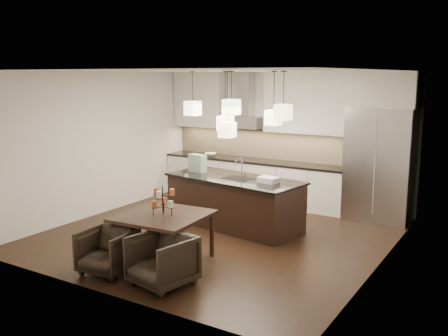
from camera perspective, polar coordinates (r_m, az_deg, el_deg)
The scene contains 37 objects.
floor at distance 8.74m, azimuth -0.69°, elevation -7.70°, with size 5.50×5.50×0.02m, color black.
ceiling at distance 8.30m, azimuth -0.74°, elevation 11.12°, with size 5.50×5.50×0.02m, color white.
wall_back at distance 10.82m, azimuth 7.13°, elevation 3.43°, with size 5.50×0.02×2.80m, color silver.
wall_front at distance 6.29m, azimuth -14.27°, elevation -1.99°, with size 5.50×0.02×2.80m, color silver.
wall_left at distance 10.13m, azimuth -14.04°, elevation 2.71°, with size 0.02×5.50×2.80m, color silver.
wall_right at distance 7.33m, azimuth 17.84°, elevation -0.40°, with size 0.02×5.50×2.80m, color silver.
refrigerator at distance 9.82m, azimuth 17.36°, elevation 0.38°, with size 1.20×0.72×2.15m, color #B7B7BA.
fridge_panel at distance 9.68m, azimuth 17.82°, elevation 8.56°, with size 1.26×0.72×0.65m, color silver.
lower_cabinets at distance 10.96m, azimuth 3.32°, elevation -1.51°, with size 4.21×0.62×0.88m, color silver.
countertop at distance 10.87m, azimuth 3.35°, elevation 0.86°, with size 4.21×0.66×0.04m, color black.
backsplash at distance 11.08m, azimuth 4.10°, elevation 2.79°, with size 4.21×0.02×0.63m, color tan.
upper_cab_left at distance 11.61m, azimuth -2.75°, elevation 7.82°, with size 1.25×0.35×1.25m, color silver.
upper_cab_right at distance 10.36m, azimuth 9.59°, elevation 7.35°, with size 1.86×0.35×1.25m, color silver.
hood_canopy at distance 10.95m, azimuth 2.13°, elevation 5.27°, with size 0.90×0.52×0.24m, color #B7B7BA.
hood_chimney at distance 11.01m, azimuth 2.43°, elevation 8.43°, with size 0.30×0.28×0.96m, color #B7B7BA.
fruit_bowl at distance 11.36m, azimuth -1.56°, elevation 1.56°, with size 0.26×0.26×0.06m, color silver.
island_body at distance 9.12m, azimuth 1.17°, elevation -4.01°, with size 2.46×0.99×0.87m, color black.
island_top at distance 9.02m, azimuth 1.18°, elevation -1.23°, with size 2.54×1.06×0.04m, color black.
faucet at distance 8.99m, azimuth 2.07°, elevation 0.08°, with size 0.10×0.24×0.37m, color silver, non-canonical shape.
tote_bag at distance 9.54m, azimuth -3.05°, elevation 0.56°, with size 0.33×0.18×0.33m, color #1F4F31.
food_container at distance 8.61m, azimuth 5.11°, elevation -1.36°, with size 0.33×0.24×0.10m, color silver.
dining_table at distance 7.49m, azimuth -6.92°, elevation -7.94°, with size 1.21×1.21×0.72m, color black, non-canonical shape.
candelabra at distance 7.33m, azimuth -7.01°, elevation -3.68°, with size 0.35×0.35×0.42m, color black, non-canonical shape.
candle_a at distance 7.27m, azimuth -6.13°, elevation -4.12°, with size 0.07×0.07×0.10m, color #F8E9B7.
candle_b at distance 7.47m, azimuth -6.93°, elevation -3.73°, with size 0.07×0.07×0.10m, color #CD6126.
candle_c at distance 7.29m, azimuth -7.96°, elevation -4.12°, with size 0.07×0.07×0.10m, color #964D22.
candle_d at distance 7.32m, azimuth -5.96°, elevation -2.77°, with size 0.07×0.07×0.10m, color #CD6126.
candle_e at distance 7.39m, azimuth -7.75°, elevation -2.67°, with size 0.07×0.07×0.10m, color #964D22.
candle_f at distance 7.19m, azimuth -7.48°, elevation -3.03°, with size 0.07×0.07×0.10m, color #F8E9B7.
armchair_left at distance 7.23m, azimuth -13.16°, elevation -9.23°, with size 0.67×0.69×0.63m, color black.
armchair_right at distance 6.69m, azimuth -7.11°, elevation -10.45°, with size 0.73×0.75×0.68m, color black.
pendant_a at distance 9.24m, azimuth -3.59°, elevation 6.82°, with size 0.24×0.24×0.26m, color beige.
pendant_b at distance 9.19m, azimuth 0.15°, elevation 5.14°, with size 0.24×0.24×0.26m, color beige.
pendant_c at distance 8.52m, azimuth 0.85°, elevation 6.98°, with size 0.24×0.24×0.26m, color beige.
pendant_d at distance 8.70m, azimuth 5.68°, elevation 5.74°, with size 0.24×0.24×0.26m, color beige.
pendant_e at distance 8.26m, azimuth 6.76°, elevation 6.34°, with size 0.24×0.24×0.26m, color beige.
pendant_f at distance 8.57m, azimuth 0.37°, elevation 4.38°, with size 0.24×0.24×0.26m, color beige.
Camera 1 is at (4.43, -7.02, 2.73)m, focal length 40.00 mm.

